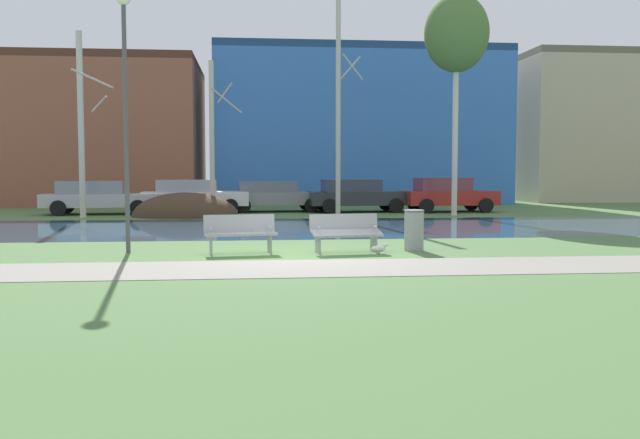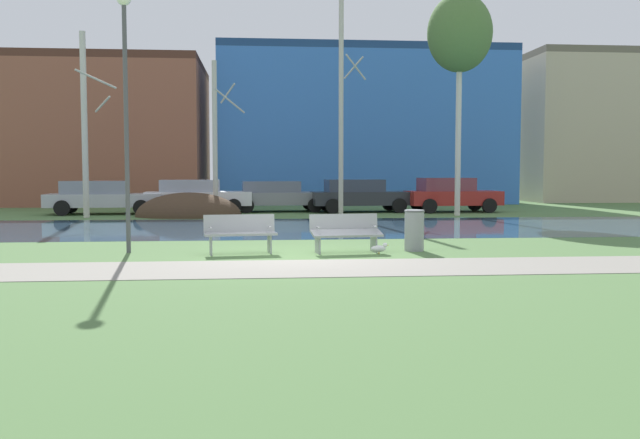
% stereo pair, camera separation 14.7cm
% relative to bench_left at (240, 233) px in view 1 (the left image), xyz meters
% --- Properties ---
extents(ground_plane, '(120.00, 120.00, 0.00)m').
position_rel_bench_left_xyz_m(ground_plane, '(1.20, 9.38, -0.47)').
color(ground_plane, '#4C703D').
extents(paved_path_strip, '(60.00, 2.37, 0.01)m').
position_rel_bench_left_xyz_m(paved_path_strip, '(1.20, -2.45, -0.47)').
color(paved_path_strip, gray).
rests_on(paved_path_strip, ground).
extents(river_band, '(80.00, 8.04, 0.01)m').
position_rel_bench_left_xyz_m(river_band, '(1.20, 6.98, -0.47)').
color(river_band, '#33516B').
rests_on(river_band, ground).
extents(soil_mound, '(4.27, 3.32, 1.94)m').
position_rel_bench_left_xyz_m(soil_mound, '(-2.40, 12.90, -0.47)').
color(soil_mound, '#423021').
rests_on(soil_mound, ground).
extents(bench_left, '(1.66, 0.76, 0.87)m').
position_rel_bench_left_xyz_m(bench_left, '(0.00, 0.00, 0.00)').
color(bench_left, '#9EA0A3').
rests_on(bench_left, ground).
extents(bench_right, '(1.66, 0.76, 0.87)m').
position_rel_bench_left_xyz_m(bench_right, '(2.38, 0.00, 0.00)').
color(bench_right, '#9EA0A3').
rests_on(bench_right, ground).
extents(trash_bin, '(0.48, 0.48, 0.95)m').
position_rel_bench_left_xyz_m(trash_bin, '(4.01, 0.20, 0.02)').
color(trash_bin, gray).
rests_on(trash_bin, ground).
extents(seagull, '(0.41, 0.15, 0.25)m').
position_rel_bench_left_xyz_m(seagull, '(3.09, -0.36, -0.34)').
color(seagull, white).
rests_on(seagull, ground).
extents(streetlamp, '(0.32, 0.32, 5.82)m').
position_rel_bench_left_xyz_m(streetlamp, '(-2.53, 0.43, 3.37)').
color(streetlamp, '#4C4C51').
rests_on(streetlamp, ground).
extents(birch_far_left, '(1.40, 2.33, 7.24)m').
position_rel_bench_left_xyz_m(birch_far_left, '(-6.30, 12.38, 3.22)').
color(birch_far_left, beige).
rests_on(birch_far_left, ground).
extents(birch_left, '(1.33, 2.06, 6.28)m').
position_rel_bench_left_xyz_m(birch_left, '(-1.29, 13.00, 2.76)').
color(birch_left, '#BCB7A8').
rests_on(birch_left, ground).
extents(birch_center_left, '(1.10, 1.89, 9.22)m').
position_rel_bench_left_xyz_m(birch_center_left, '(3.80, 12.52, 4.19)').
color(birch_center_left, '#BCB7A8').
rests_on(birch_center_left, ground).
extents(birch_center, '(2.62, 2.62, 9.50)m').
position_rel_bench_left_xyz_m(birch_center, '(8.59, 12.30, 6.88)').
color(birch_center, beige).
rests_on(birch_center, ground).
extents(parked_van_nearest_silver, '(4.87, 2.16, 1.42)m').
position_rel_bench_left_xyz_m(parked_van_nearest_silver, '(-6.19, 14.50, 0.28)').
color(parked_van_nearest_silver, '#B2B5BC').
rests_on(parked_van_nearest_silver, ground).
extents(parked_sedan_second_white, '(4.68, 2.31, 1.45)m').
position_rel_bench_left_xyz_m(parked_sedan_second_white, '(-2.30, 15.27, 0.30)').
color(parked_sedan_second_white, silver).
rests_on(parked_sedan_second_white, ground).
extents(parked_hatch_third_grey, '(4.65, 2.20, 1.37)m').
position_rel_bench_left_xyz_m(parked_hatch_third_grey, '(1.25, 15.67, 0.26)').
color(parked_hatch_third_grey, slate).
rests_on(parked_hatch_third_grey, ground).
extents(parked_wagon_fourth_dark, '(4.58, 2.20, 1.46)m').
position_rel_bench_left_xyz_m(parked_wagon_fourth_dark, '(4.94, 15.04, 0.30)').
color(parked_wagon_fourth_dark, '#282B30').
rests_on(parked_wagon_fourth_dark, ground).
extents(parked_suv_fifth_red, '(4.21, 2.14, 1.53)m').
position_rel_bench_left_xyz_m(parked_suv_fifth_red, '(8.99, 14.69, 0.32)').
color(parked_suv_fifth_red, maroon).
rests_on(parked_suv_fifth_red, ground).
extents(building_brick_low, '(13.37, 9.49, 7.86)m').
position_rel_bench_left_xyz_m(building_brick_low, '(-9.34, 24.79, 3.46)').
color(building_brick_low, brown).
rests_on(building_brick_low, ground).
extents(building_blue_store, '(16.36, 6.50, 8.71)m').
position_rel_bench_left_xyz_m(building_blue_store, '(6.45, 24.32, 3.88)').
color(building_blue_store, '#3870C6').
rests_on(building_blue_store, ground).
extents(building_beige_block, '(11.68, 6.45, 8.89)m').
position_rel_bench_left_xyz_m(building_beige_block, '(22.34, 25.56, 3.97)').
color(building_beige_block, '#BCAD8E').
rests_on(building_beige_block, ground).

